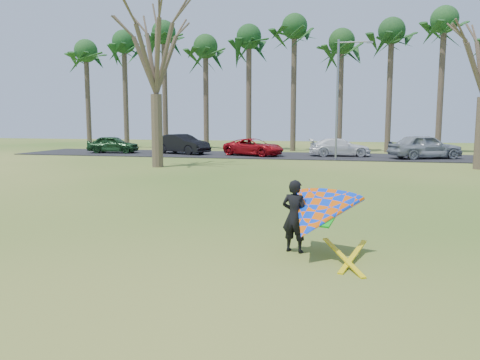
% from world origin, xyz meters
% --- Properties ---
extents(ground, '(100.00, 100.00, 0.00)m').
position_xyz_m(ground, '(0.00, 0.00, 0.00)').
color(ground, '#225B13').
rests_on(ground, ground).
extents(parking_strip, '(46.00, 7.00, 0.06)m').
position_xyz_m(parking_strip, '(0.00, 25.00, 0.03)').
color(parking_strip, black).
rests_on(parking_strip, ground).
extents(palm_0, '(4.84, 4.84, 10.84)m').
position_xyz_m(palm_0, '(-22.00, 31.00, 9.17)').
color(palm_0, brown).
rests_on(palm_0, ground).
extents(palm_1, '(4.84, 4.84, 11.54)m').
position_xyz_m(palm_1, '(-18.00, 31.00, 9.85)').
color(palm_1, '#4E412F').
rests_on(palm_1, ground).
extents(palm_2, '(4.84, 4.84, 12.24)m').
position_xyz_m(palm_2, '(-14.00, 31.00, 10.52)').
color(palm_2, brown).
rests_on(palm_2, ground).
extents(palm_3, '(4.84, 4.84, 10.84)m').
position_xyz_m(palm_3, '(-10.00, 31.00, 9.17)').
color(palm_3, '#4B3A2D').
rests_on(palm_3, ground).
extents(palm_4, '(4.84, 4.84, 11.54)m').
position_xyz_m(palm_4, '(-6.00, 31.00, 9.85)').
color(palm_4, '#4C3B2D').
rests_on(palm_4, ground).
extents(palm_5, '(4.84, 4.84, 12.24)m').
position_xyz_m(palm_5, '(-2.00, 31.00, 10.52)').
color(palm_5, '#493A2B').
rests_on(palm_5, ground).
extents(palm_6, '(4.84, 4.84, 10.84)m').
position_xyz_m(palm_6, '(2.00, 31.00, 9.17)').
color(palm_6, brown).
rests_on(palm_6, ground).
extents(palm_7, '(4.84, 4.84, 11.54)m').
position_xyz_m(palm_7, '(6.00, 31.00, 9.85)').
color(palm_7, '#4C3D2D').
rests_on(palm_7, ground).
extents(palm_8, '(4.84, 4.84, 12.24)m').
position_xyz_m(palm_8, '(10.00, 31.00, 10.52)').
color(palm_8, '#48392B').
rests_on(palm_8, ground).
extents(bare_tree_left, '(6.60, 6.60, 9.70)m').
position_xyz_m(bare_tree_left, '(-8.00, 15.00, 6.92)').
color(bare_tree_left, '#4E3C2F').
rests_on(bare_tree_left, ground).
extents(streetlight, '(2.28, 0.18, 8.00)m').
position_xyz_m(streetlight, '(2.16, 22.00, 4.46)').
color(streetlight, gray).
rests_on(streetlight, ground).
extents(car_0, '(4.26, 2.16, 1.39)m').
position_xyz_m(car_0, '(-15.87, 24.33, 0.75)').
color(car_0, '#1A421E').
rests_on(car_0, parking_strip).
extents(car_1, '(4.97, 3.27, 1.55)m').
position_xyz_m(car_1, '(-10.05, 24.65, 0.83)').
color(car_1, black).
rests_on(car_1, parking_strip).
extents(car_2, '(5.06, 3.60, 1.28)m').
position_xyz_m(car_2, '(-4.11, 24.09, 0.70)').
color(car_2, '#AC0D15').
rests_on(car_2, parking_strip).
extents(car_3, '(4.73, 2.52, 1.31)m').
position_xyz_m(car_3, '(2.19, 25.12, 0.71)').
color(car_3, white).
rests_on(car_3, parking_strip).
extents(car_4, '(5.33, 3.72, 1.68)m').
position_xyz_m(car_4, '(8.01, 24.17, 0.90)').
color(car_4, '#989EA5').
rests_on(car_4, parking_strip).
extents(kite_flyer, '(2.13, 2.39, 2.02)m').
position_xyz_m(kite_flyer, '(2.26, -1.11, 0.84)').
color(kite_flyer, black).
rests_on(kite_flyer, ground).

